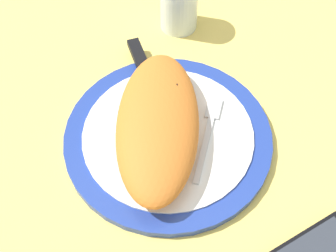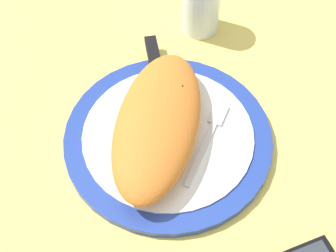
{
  "view_description": "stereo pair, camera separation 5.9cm",
  "coord_description": "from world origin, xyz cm",
  "views": [
    {
      "loc": [
        -37.86,
        -6.8,
        58.33
      ],
      "look_at": [
        0.0,
        0.0,
        3.71
      ],
      "focal_mm": 49.21,
      "sensor_mm": 36.0,
      "label": 1
    },
    {
      "loc": [
        -36.36,
        -12.53,
        58.33
      ],
      "look_at": [
        0.0,
        0.0,
        3.71
      ],
      "focal_mm": 49.21,
      "sensor_mm": 36.0,
      "label": 2
    }
  ],
  "objects": [
    {
      "name": "plate",
      "position": [
        0.0,
        0.0,
        0.81
      ],
      "size": [
        31.2,
        31.2,
        1.71
      ],
      "color": "#233D99",
      "rests_on": "ground_plane"
    },
    {
      "name": "ground_plane",
      "position": [
        0.0,
        0.0,
        -1.5
      ],
      "size": [
        150.0,
        150.0,
        3.0
      ],
      "primitive_type": "cube",
      "color": "#EACC60"
    },
    {
      "name": "knife",
      "position": [
        9.82,
        5.11,
        2.19
      ],
      "size": [
        22.94,
        13.71,
        1.2
      ],
      "color": "silver",
      "rests_on": "plate"
    },
    {
      "name": "water_glass",
      "position": [
        25.22,
        2.54,
        4.34
      ],
      "size": [
        6.62,
        6.62,
        10.1
      ],
      "color": "silver",
      "rests_on": "ground_plane"
    },
    {
      "name": "fork",
      "position": [
        1.63,
        -5.86,
        1.91
      ],
      "size": [
        15.56,
        2.6,
        0.4
      ],
      "color": "silver",
      "rests_on": "plate"
    },
    {
      "name": "calzone",
      "position": [
        -0.5,
        1.41,
        4.61
      ],
      "size": [
        28.13,
        15.63,
        5.79
      ],
      "color": "orange",
      "rests_on": "plate"
    }
  ]
}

